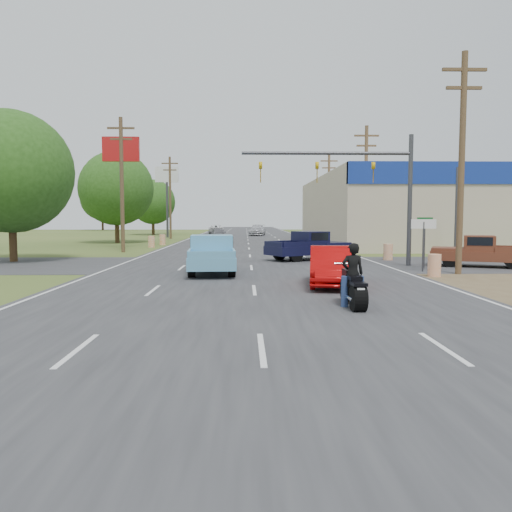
{
  "coord_description": "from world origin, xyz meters",
  "views": [
    {
      "loc": [
        -0.32,
        -9.63,
        2.6
      ],
      "look_at": [
        0.05,
        7.21,
        1.3
      ],
      "focal_mm": 35.0,
      "sensor_mm": 36.0,
      "label": 1
    }
  ],
  "objects_px": {
    "rider": "(353,277)",
    "distant_car_silver": "(257,230)",
    "blue_pickup": "(212,254)",
    "navy_pickup": "(311,245)",
    "red_convertible": "(331,266)",
    "distant_car_white": "(216,229)",
    "distant_car_grey": "(219,234)",
    "brown_pickup": "(479,251)",
    "motorcycle": "(353,289)"
  },
  "relations": [
    {
      "from": "navy_pickup",
      "to": "distant_car_white",
      "type": "xyz_separation_m",
      "value": [
        -8.77,
        50.74,
        -0.17
      ]
    },
    {
      "from": "blue_pickup",
      "to": "distant_car_white",
      "type": "bearing_deg",
      "value": 89.72
    },
    {
      "from": "navy_pickup",
      "to": "brown_pickup",
      "type": "height_order",
      "value": "navy_pickup"
    },
    {
      "from": "blue_pickup",
      "to": "distant_car_white",
      "type": "height_order",
      "value": "blue_pickup"
    },
    {
      "from": "red_convertible",
      "to": "distant_car_grey",
      "type": "xyz_separation_m",
      "value": [
        -6.38,
        39.23,
        -0.04
      ]
    },
    {
      "from": "navy_pickup",
      "to": "distant_car_white",
      "type": "bearing_deg",
      "value": 159.87
    },
    {
      "from": "blue_pickup",
      "to": "brown_pickup",
      "type": "relative_size",
      "value": 1.03
    },
    {
      "from": "rider",
      "to": "distant_car_silver",
      "type": "bearing_deg",
      "value": -90.35
    },
    {
      "from": "red_convertible",
      "to": "motorcycle",
      "type": "xyz_separation_m",
      "value": [
        -0.18,
        -4.67,
        -0.2
      ]
    },
    {
      "from": "rider",
      "to": "blue_pickup",
      "type": "xyz_separation_m",
      "value": [
        -4.66,
        9.06,
        0.02
      ]
    },
    {
      "from": "blue_pickup",
      "to": "distant_car_grey",
      "type": "bearing_deg",
      "value": 89.09
    },
    {
      "from": "red_convertible",
      "to": "brown_pickup",
      "type": "distance_m",
      "value": 11.46
    },
    {
      "from": "motorcycle",
      "to": "distant_car_white",
      "type": "relative_size",
      "value": 0.47
    },
    {
      "from": "motorcycle",
      "to": "rider",
      "type": "distance_m",
      "value": 0.35
    },
    {
      "from": "blue_pickup",
      "to": "navy_pickup",
      "type": "height_order",
      "value": "blue_pickup"
    },
    {
      "from": "motorcycle",
      "to": "distant_car_white",
      "type": "height_order",
      "value": "distant_car_white"
    },
    {
      "from": "brown_pickup",
      "to": "distant_car_silver",
      "type": "xyz_separation_m",
      "value": [
        -10.55,
        46.18,
        -0.06
      ]
    },
    {
      "from": "distant_car_silver",
      "to": "distant_car_white",
      "type": "xyz_separation_m",
      "value": [
        -6.5,
        9.16,
        -0.06
      ]
    },
    {
      "from": "navy_pickup",
      "to": "distant_car_silver",
      "type": "bearing_deg",
      "value": 153.18
    },
    {
      "from": "brown_pickup",
      "to": "distant_car_grey",
      "type": "distance_m",
      "value": 35.65
    },
    {
      "from": "red_convertible",
      "to": "distant_car_white",
      "type": "distance_m",
      "value": 62.92
    },
    {
      "from": "blue_pickup",
      "to": "rider",
      "type": "bearing_deg",
      "value": -66.21
    },
    {
      "from": "red_convertible",
      "to": "navy_pickup",
      "type": "height_order",
      "value": "navy_pickup"
    },
    {
      "from": "distant_car_white",
      "to": "blue_pickup",
      "type": "bearing_deg",
      "value": 89.33
    },
    {
      "from": "rider",
      "to": "distant_car_silver",
      "type": "distance_m",
      "value": 57.86
    },
    {
      "from": "distant_car_grey",
      "to": "distant_car_silver",
      "type": "relative_size",
      "value": 0.77
    },
    {
      "from": "motorcycle",
      "to": "brown_pickup",
      "type": "distance_m",
      "value": 14.91
    },
    {
      "from": "brown_pickup",
      "to": "distant_car_grey",
      "type": "height_order",
      "value": "brown_pickup"
    },
    {
      "from": "motorcycle",
      "to": "distant_car_grey",
      "type": "relative_size",
      "value": 0.58
    },
    {
      "from": "rider",
      "to": "distant_car_white",
      "type": "bearing_deg",
      "value": -85.0
    },
    {
      "from": "motorcycle",
      "to": "navy_pickup",
      "type": "relative_size",
      "value": 0.43
    },
    {
      "from": "distant_car_silver",
      "to": "distant_car_white",
      "type": "height_order",
      "value": "distant_car_silver"
    },
    {
      "from": "distant_car_grey",
      "to": "distant_car_white",
      "type": "relative_size",
      "value": 0.8
    },
    {
      "from": "blue_pickup",
      "to": "distant_car_grey",
      "type": "xyz_separation_m",
      "value": [
        -1.54,
        34.77,
        -0.2
      ]
    },
    {
      "from": "red_convertible",
      "to": "blue_pickup",
      "type": "relative_size",
      "value": 0.82
    },
    {
      "from": "red_convertible",
      "to": "distant_car_grey",
      "type": "height_order",
      "value": "red_convertible"
    },
    {
      "from": "red_convertible",
      "to": "rider",
      "type": "height_order",
      "value": "rider"
    },
    {
      "from": "motorcycle",
      "to": "distant_car_silver",
      "type": "xyz_separation_m",
      "value": [
        -1.35,
        57.92,
        0.24
      ]
    },
    {
      "from": "rider",
      "to": "distant_car_silver",
      "type": "relative_size",
      "value": 0.33
    },
    {
      "from": "distant_car_white",
      "to": "red_convertible",
      "type": "bearing_deg",
      "value": 93.51
    },
    {
      "from": "motorcycle",
      "to": "navy_pickup",
      "type": "xyz_separation_m",
      "value": [
        0.92,
        16.34,
        0.34
      ]
    },
    {
      "from": "distant_car_white",
      "to": "distant_car_grey",
      "type": "bearing_deg",
      "value": 90.25
    },
    {
      "from": "navy_pickup",
      "to": "distant_car_grey",
      "type": "xyz_separation_m",
      "value": [
        -7.12,
        27.56,
        -0.18
      ]
    },
    {
      "from": "brown_pickup",
      "to": "distant_car_white",
      "type": "relative_size",
      "value": 1.03
    },
    {
      "from": "distant_car_white",
      "to": "motorcycle",
      "type": "bearing_deg",
      "value": 92.85
    },
    {
      "from": "motorcycle",
      "to": "distant_car_white",
      "type": "distance_m",
      "value": 67.54
    },
    {
      "from": "blue_pickup",
      "to": "distant_car_silver",
      "type": "relative_size",
      "value": 1.02
    },
    {
      "from": "brown_pickup",
      "to": "distant_car_white",
      "type": "distance_m",
      "value": 57.9
    },
    {
      "from": "navy_pickup",
      "to": "blue_pickup",
      "type": "bearing_deg",
      "value": -67.69
    },
    {
      "from": "distant_car_white",
      "to": "navy_pickup",
      "type": "bearing_deg",
      "value": 95.98
    }
  ]
}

